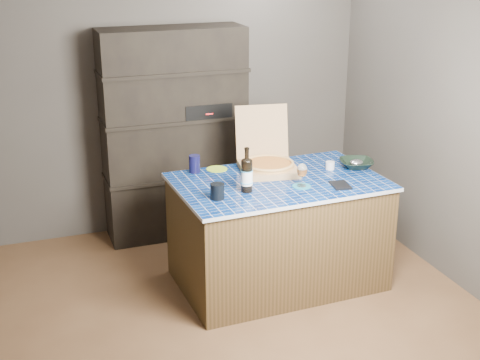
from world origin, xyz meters
name	(u,v)px	position (x,y,z in m)	size (l,w,h in m)	color
room	(234,145)	(0.00, 0.00, 1.25)	(3.50, 3.50, 3.50)	brown
shelving_unit	(175,134)	(0.00, 1.53, 0.90)	(1.20, 0.41, 1.80)	black
kitchen_island	(278,232)	(0.48, 0.38, 0.41)	(1.53, 1.00, 0.82)	#4C351D
pizza_box	(268,163)	(0.48, 0.61, 0.88)	(0.48, 0.56, 0.45)	#A78256
mead_bottle	(247,174)	(0.18, 0.24, 0.95)	(0.08, 0.08, 0.32)	black
teal_trivet	(302,186)	(0.58, 0.20, 0.82)	(0.13, 0.13, 0.01)	#196D85
wine_glass	(302,171)	(0.58, 0.20, 0.94)	(0.07, 0.07, 0.17)	white
tumbler	(217,191)	(-0.05, 0.19, 0.87)	(0.10, 0.10, 0.11)	black
dvd_case	(340,185)	(0.84, 0.12, 0.83)	(0.12, 0.17, 0.01)	black
bowl	(356,164)	(1.15, 0.44, 0.85)	(0.25, 0.25, 0.06)	black
foil_contents	(356,163)	(1.15, 0.44, 0.86)	(0.11, 0.09, 0.05)	#A4A6AF
white_jar	(330,165)	(0.94, 0.48, 0.85)	(0.07, 0.07, 0.06)	silver
navy_cup	(195,164)	(-0.05, 0.76, 0.89)	(0.08, 0.08, 0.13)	black
green_trivet	(217,169)	(0.13, 0.76, 0.82)	(0.16, 0.16, 0.01)	#A0CC2B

